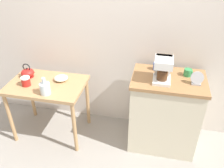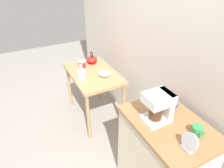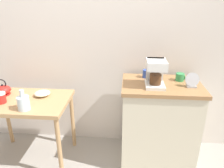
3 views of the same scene
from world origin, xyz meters
name	(u,v)px [view 3 (image 3 of 3)]	position (x,y,z in m)	size (l,w,h in m)	color
ground_plane	(95,159)	(0.00, 0.00, 0.00)	(8.00, 8.00, 0.00)	gray
back_wall	(107,29)	(0.10, 0.46, 1.40)	(4.40, 0.10, 2.80)	silver
wooden_table	(26,108)	(-0.71, -0.03, 0.65)	(0.89, 0.59, 0.75)	tan
kitchen_counter	(158,123)	(0.69, 0.07, 0.47)	(0.79, 0.55, 0.93)	beige
bowl_stoneware	(42,93)	(-0.56, 0.08, 0.78)	(0.17, 0.17, 0.05)	beige
teakettle	(3,90)	(-0.99, 0.07, 0.80)	(0.19, 0.16, 0.18)	red
glass_carafe_vase	(23,103)	(-0.62, -0.22, 0.82)	(0.11, 0.11, 0.20)	silver
canister_enamel	(1,98)	(-0.91, -0.11, 0.80)	(0.10, 0.10, 0.11)	red
coffee_maker	(156,72)	(0.61, 0.02, 1.07)	(0.18, 0.22, 0.26)	white
mug_tall_green	(180,77)	(0.88, 0.17, 0.97)	(0.09, 0.08, 0.08)	#338C4C
mug_blue	(146,74)	(0.54, 0.24, 0.98)	(0.08, 0.07, 0.08)	#2D4CAD
table_clock	(192,81)	(0.95, 0.01, 0.99)	(0.13, 0.06, 0.14)	#B2B5BA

